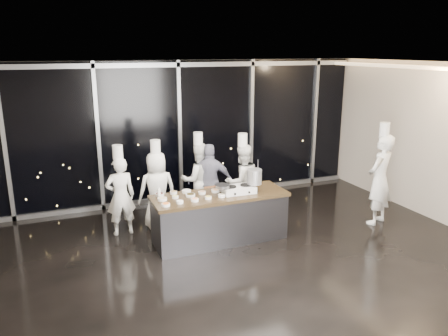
% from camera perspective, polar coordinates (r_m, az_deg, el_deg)
% --- Properties ---
extents(ground, '(9.00, 9.00, 0.00)m').
position_cam_1_polar(ground, '(7.48, 2.02, -12.05)').
color(ground, black).
rests_on(ground, ground).
extents(room_shell, '(9.02, 7.02, 3.21)m').
position_cam_1_polar(room_shell, '(6.82, 3.55, 5.23)').
color(room_shell, beige).
rests_on(room_shell, ground).
extents(window_wall, '(8.90, 0.11, 3.20)m').
position_cam_1_polar(window_wall, '(10.04, -5.87, 4.68)').
color(window_wall, black).
rests_on(window_wall, ground).
extents(demo_counter, '(2.46, 0.86, 0.90)m').
position_cam_1_polar(demo_counter, '(8.05, -0.56, -6.45)').
color(demo_counter, '#3B3B40').
rests_on(demo_counter, ground).
extents(stove, '(0.60, 0.40, 0.14)m').
position_cam_1_polar(stove, '(7.96, 1.88, -2.79)').
color(stove, silver).
rests_on(stove, demo_counter).
extents(frying_pan, '(0.48, 0.28, 0.05)m').
position_cam_1_polar(frying_pan, '(7.81, -0.32, -2.36)').
color(frying_pan, gray).
rests_on(frying_pan, stove).
extents(stock_pot, '(0.28, 0.28, 0.27)m').
position_cam_1_polar(stock_pot, '(8.00, 3.98, -1.13)').
color(stock_pot, '#B0B0B2').
rests_on(stock_pot, stove).
extents(prep_bowls, '(1.38, 0.71, 0.05)m').
position_cam_1_polar(prep_bowls, '(7.75, -4.59, -3.63)').
color(prep_bowls, white).
rests_on(prep_bowls, demo_counter).
extents(squeeze_bottle, '(0.06, 0.06, 0.21)m').
position_cam_1_polar(squeeze_bottle, '(7.75, -8.48, -3.19)').
color(squeeze_bottle, white).
rests_on(squeeze_bottle, demo_counter).
extents(chef_far_left, '(0.57, 0.39, 1.74)m').
position_cam_1_polar(chef_far_left, '(8.44, -13.37, -3.45)').
color(chef_far_left, white).
rests_on(chef_far_left, ground).
extents(chef_left, '(0.77, 0.53, 1.76)m').
position_cam_1_polar(chef_left, '(8.65, -8.72, -2.75)').
color(chef_left, white).
rests_on(chef_left, ground).
extents(chef_center, '(0.80, 0.65, 1.80)m').
position_cam_1_polar(chef_center, '(9.15, -3.32, -1.49)').
color(chef_center, white).
rests_on(chef_center, ground).
extents(guest, '(1.00, 0.70, 1.58)m').
position_cam_1_polar(guest, '(9.03, -1.81, -1.76)').
color(guest, '#141438').
rests_on(guest, ground).
extents(chef_right, '(0.82, 0.67, 1.80)m').
position_cam_1_polar(chef_right, '(9.03, 2.38, -1.72)').
color(chef_right, white).
rests_on(chef_right, ground).
extents(chef_side, '(0.79, 0.68, 2.07)m').
position_cam_1_polar(chef_side, '(9.23, 19.67, -1.32)').
color(chef_side, white).
rests_on(chef_side, ground).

